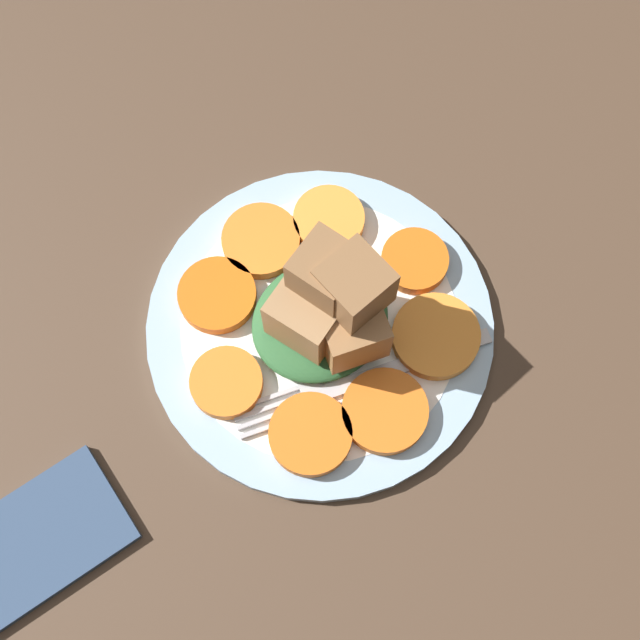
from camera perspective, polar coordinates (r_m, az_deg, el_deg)
The scene contains 13 objects.
table_slab at distance 67.28cm, azimuth 0.00°, elevation -0.88°, with size 120.00×120.00×2.00cm, color #4C3828.
plate at distance 65.84cm, azimuth 0.00°, elevation -0.46°, with size 25.62×25.62×1.05cm.
carrot_slice_0 at distance 62.53cm, azimuth -0.61°, elevation -7.33°, with size 5.88×5.88×1.09cm, color orange.
carrot_slice_1 at distance 63.00cm, azimuth 3.96°, elevation -5.99°, with size 6.12×6.12×1.09cm, color orange.
carrot_slice_2 at distance 64.97cm, azimuth 7.42°, elevation -1.04°, with size 6.41×6.41×1.09cm, color orange.
carrot_slice_3 at distance 66.91cm, azimuth 6.06°, elevation 3.80°, with size 5.04×5.04×1.09cm, color orange.
carrot_slice_4 at distance 67.94cm, azimuth 0.57°, elevation 6.43°, with size 5.43×5.43×1.09cm, color orange.
carrot_slice_5 at distance 67.32cm, azimuth -3.87°, elevation 5.04°, with size 5.90×5.90×1.09cm, color orange.
carrot_slice_6 at distance 65.93cm, azimuth -6.59°, elevation 1.59°, with size 5.79×5.79×1.09cm, color #D45F12.
carrot_slice_7 at distance 63.63cm, azimuth -5.77°, elevation -4.37°, with size 5.20×5.20×1.09cm, color orange.
center_pile at distance 61.47cm, azimuth 0.52°, elevation 0.67°, with size 10.20×9.80×10.01cm.
fork at distance 63.86cm, azimuth 2.45°, elevation -3.94°, with size 19.23×6.52×0.40cm.
napkin at distance 65.65cm, azimuth -17.85°, elevation -13.44°, with size 12.65×7.59×0.80cm.
Camera 1 is at (-12.09, -17.64, 64.79)cm, focal length 50.00 mm.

